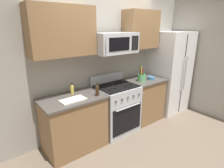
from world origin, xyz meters
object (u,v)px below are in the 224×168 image
object	(u,v)px
utensil_crock	(142,77)
refrigerator	(169,72)
prep_bowl	(151,78)
cutting_board	(73,100)
microwave	(115,43)
bottle_oil	(72,89)
bottle_soy	(97,90)
range_oven	(116,108)

from	to	relation	value
utensil_crock	refrigerator	bearing A→B (deg)	1.38
utensil_crock	prep_bowl	bearing A→B (deg)	-9.47
cutting_board	prep_bowl	world-z (taller)	prep_bowl
microwave	cutting_board	xyz separation A→B (m)	(-0.93, -0.14, -0.78)
refrigerator	bottle_oil	xyz separation A→B (m)	(-2.42, 0.19, 0.06)
refrigerator	bottle_soy	size ratio (longest dim) A/B	8.60
range_oven	utensil_crock	distance (m)	0.82
range_oven	bottle_oil	distance (m)	0.97
utensil_crock	bottle_oil	distance (m)	1.46
microwave	utensil_crock	bearing A→B (deg)	-6.17
cutting_board	utensil_crock	bearing A→B (deg)	2.52
cutting_board	prep_bowl	distance (m)	1.82
cutting_board	bottle_oil	xyz separation A→B (m)	(0.13, 0.28, 0.07)
cutting_board	bottle_soy	size ratio (longest dim) A/B	1.77
utensil_crock	prep_bowl	xyz separation A→B (m)	(0.25, -0.04, -0.05)
cutting_board	prep_bowl	size ratio (longest dim) A/B	2.50
microwave	bottle_oil	size ratio (longest dim) A/B	4.32
refrigerator	bottle_oil	bearing A→B (deg)	175.52
refrigerator	prep_bowl	size ratio (longest dim) A/B	12.14
bottle_soy	prep_bowl	size ratio (longest dim) A/B	1.41
utensil_crock	cutting_board	size ratio (longest dim) A/B	0.86
range_oven	cutting_board	bearing A→B (deg)	-173.27
utensil_crock	cutting_board	distance (m)	1.58
utensil_crock	prep_bowl	world-z (taller)	utensil_crock
refrigerator	prep_bowl	xyz separation A→B (m)	(-0.73, -0.07, 0.01)
microwave	utensil_crock	distance (m)	0.96
microwave	prep_bowl	bearing A→B (deg)	-7.10
range_oven	cutting_board	xyz separation A→B (m)	(-0.93, -0.11, 0.44)
range_oven	utensil_crock	bearing A→B (deg)	-3.66
cutting_board	bottle_soy	xyz separation A→B (m)	(0.40, -0.06, 0.09)
prep_bowl	refrigerator	bearing A→B (deg)	5.15
refrigerator	utensil_crock	world-z (taller)	refrigerator
utensil_crock	cutting_board	bearing A→B (deg)	-177.48
range_oven	refrigerator	size ratio (longest dim) A/B	0.58
range_oven	bottle_soy	bearing A→B (deg)	-161.96
range_oven	microwave	bearing A→B (deg)	90.01
microwave	bottle_soy	xyz separation A→B (m)	(-0.53, -0.20, -0.69)
cutting_board	microwave	bearing A→B (deg)	8.43
utensil_crock	cutting_board	xyz separation A→B (m)	(-1.57, -0.07, -0.07)
microwave	range_oven	bearing A→B (deg)	-89.99
range_oven	cutting_board	world-z (taller)	range_oven
microwave	bottle_oil	xyz separation A→B (m)	(-0.81, 0.14, -0.71)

